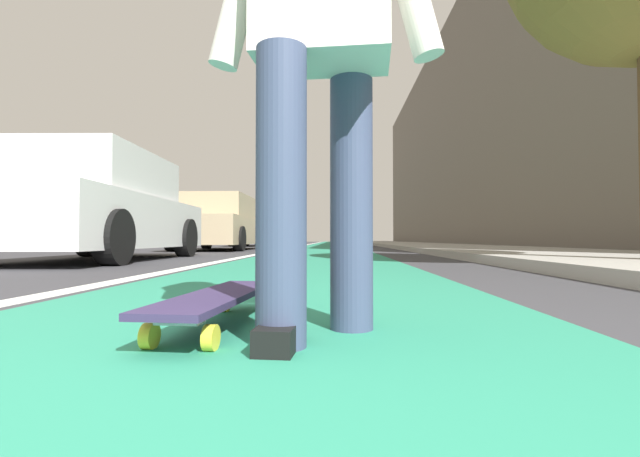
% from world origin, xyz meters
% --- Properties ---
extents(ground_plane, '(80.00, 80.00, 0.00)m').
position_xyz_m(ground_plane, '(10.00, 0.00, 0.00)').
color(ground_plane, '#38383D').
extents(bike_lane_paint, '(56.00, 2.19, 0.00)m').
position_xyz_m(bike_lane_paint, '(24.00, 0.00, 0.00)').
color(bike_lane_paint, '#288466').
rests_on(bike_lane_paint, ground).
extents(lane_stripe_white, '(52.00, 0.16, 0.01)m').
position_xyz_m(lane_stripe_white, '(20.00, 1.24, 0.00)').
color(lane_stripe_white, silver).
rests_on(lane_stripe_white, ground).
extents(sidewalk_curb, '(52.00, 3.20, 0.11)m').
position_xyz_m(sidewalk_curb, '(18.00, -3.61, 0.06)').
color(sidewalk_curb, '#9E9B93').
rests_on(sidewalk_curb, ground).
extents(building_facade, '(40.00, 1.20, 11.26)m').
position_xyz_m(building_facade, '(22.00, -6.40, 5.63)').
color(building_facade, '#70675C').
rests_on(building_facade, ground).
extents(skateboard, '(0.85, 0.27, 0.11)m').
position_xyz_m(skateboard, '(0.88, 0.11, 0.09)').
color(skateboard, yellow).
rests_on(skateboard, ground).
extents(skater_person, '(0.45, 0.72, 1.64)m').
position_xyz_m(skater_person, '(0.73, -0.23, 0.94)').
color(skater_person, '#384260').
rests_on(skater_person, ground).
extents(parked_car_near, '(4.07, 1.93, 1.48)m').
position_xyz_m(parked_car_near, '(5.38, 3.03, 0.70)').
color(parked_car_near, silver).
rests_on(parked_car_near, ground).
extents(parked_car_mid, '(4.52, 1.89, 1.46)m').
position_xyz_m(parked_car_mid, '(11.27, 2.88, 0.70)').
color(parked_car_mid, tan).
rests_on(parked_car_mid, ground).
extents(parked_car_far, '(4.25, 1.96, 1.48)m').
position_xyz_m(parked_car_far, '(18.07, 3.04, 0.71)').
color(parked_car_far, tan).
rests_on(parked_car_far, ground).
extents(traffic_light, '(0.33, 0.28, 4.25)m').
position_xyz_m(traffic_light, '(23.39, 1.64, 2.94)').
color(traffic_light, '#2D2D2D').
rests_on(traffic_light, ground).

